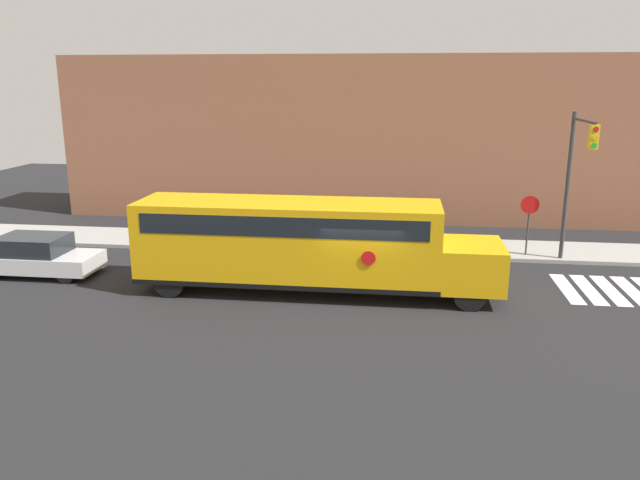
# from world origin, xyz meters

# --- Properties ---
(ground_plane) EXTENTS (60.00, 60.00, 0.00)m
(ground_plane) POSITION_xyz_m (0.00, 0.00, 0.00)
(ground_plane) COLOR black
(sidewalk_strip) EXTENTS (44.00, 3.00, 0.15)m
(sidewalk_strip) POSITION_xyz_m (0.00, 6.50, 0.07)
(sidewalk_strip) COLOR #9E9E99
(sidewalk_strip) RESTS_ON ground
(building_backdrop) EXTENTS (32.00, 4.00, 8.07)m
(building_backdrop) POSITION_xyz_m (0.00, 13.00, 4.04)
(building_backdrop) COLOR #935B42
(building_backdrop) RESTS_ON ground
(crosswalk_stripes) EXTENTS (3.30, 3.20, 0.01)m
(crosswalk_stripes) POSITION_xyz_m (8.24, 2.00, 0.00)
(crosswalk_stripes) COLOR white
(crosswalk_stripes) RESTS_ON ground
(school_bus) EXTENTS (11.89, 2.57, 3.04)m
(school_bus) POSITION_xyz_m (-2.05, 0.55, 1.75)
(school_bus) COLOR #EAA80F
(school_bus) RESTS_ON ground
(parked_car) EXTENTS (4.17, 1.86, 1.45)m
(parked_car) POSITION_xyz_m (-11.85, 1.14, 0.71)
(parked_car) COLOR silver
(parked_car) RESTS_ON ground
(stop_sign) EXTENTS (0.71, 0.10, 2.53)m
(stop_sign) POSITION_xyz_m (6.13, 5.63, 1.68)
(stop_sign) COLOR #38383A
(stop_sign) RESTS_ON ground
(traffic_light) EXTENTS (0.28, 2.87, 5.77)m
(traffic_light) POSITION_xyz_m (7.38, 4.47, 3.77)
(traffic_light) COLOR #38383A
(traffic_light) RESTS_ON ground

